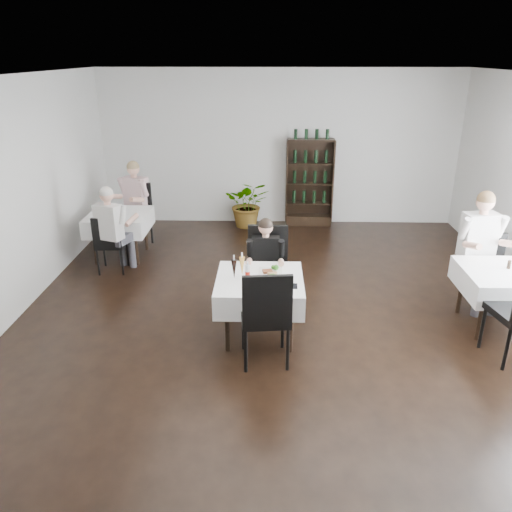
{
  "coord_description": "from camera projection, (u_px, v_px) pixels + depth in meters",
  "views": [
    {
      "loc": [
        -0.2,
        -5.37,
        3.25
      ],
      "look_at": [
        -0.35,
        0.2,
        0.97
      ],
      "focal_mm": 35.0,
      "sensor_mm": 36.0,
      "label": 1
    }
  ],
  "objects": [
    {
      "name": "napkin_cutlery",
      "position": [
        290.0,
        286.0,
        5.7
      ],
      "size": [
        0.18,
        0.2,
        0.02
      ],
      "color": "black",
      "rests_on": "main_table"
    },
    {
      "name": "pilsner_dark",
      "position": [
        234.0,
        269.0,
        5.86
      ],
      "size": [
        0.07,
        0.07,
        0.3
      ],
      "color": "black",
      "rests_on": "main_table"
    },
    {
      "name": "potted_tree",
      "position": [
        248.0,
        203.0,
        9.89
      ],
      "size": [
        0.87,
        0.76,
        0.95
      ],
      "primitive_type": "imported",
      "rotation": [
        0.0,
        0.0,
        -0.03
      ],
      "color": "#245D20",
      "rests_on": "ground"
    },
    {
      "name": "room_shell",
      "position": [
        286.0,
        220.0,
        5.62
      ],
      "size": [
        9.0,
        9.0,
        9.0
      ],
      "color": "black",
      "rests_on": "ground"
    },
    {
      "name": "left_table",
      "position": [
        119.0,
        222.0,
        8.34
      ],
      "size": [
        0.98,
        0.98,
        0.77
      ],
      "color": "black",
      "rests_on": "ground"
    },
    {
      "name": "main_table",
      "position": [
        260.0,
        289.0,
        5.96
      ],
      "size": [
        1.03,
        1.03,
        0.77
      ],
      "color": "black",
      "rests_on": "ground"
    },
    {
      "name": "pilsner_lager",
      "position": [
        242.0,
        266.0,
        5.94
      ],
      "size": [
        0.07,
        0.07,
        0.3
      ],
      "color": "gold",
      "rests_on": "main_table"
    },
    {
      "name": "plate_far",
      "position": [
        271.0,
        272.0,
        6.03
      ],
      "size": [
        0.29,
        0.29,
        0.09
      ],
      "color": "white",
      "rests_on": "main_table"
    },
    {
      "name": "left_chair_near",
      "position": [
        110.0,
        241.0,
        7.75
      ],
      "size": [
        0.45,
        0.46,
        0.94
      ],
      "color": "black",
      "rests_on": "ground"
    },
    {
      "name": "diner_left_far",
      "position": [
        133.0,
        197.0,
        8.82
      ],
      "size": [
        0.68,
        0.71,
        1.51
      ],
      "color": "#3B3B42",
      "rests_on": "ground"
    },
    {
      "name": "diner_left_near",
      "position": [
        113.0,
        223.0,
        7.64
      ],
      "size": [
        0.62,
        0.66,
        1.42
      ],
      "color": "#3B3B42",
      "rests_on": "ground"
    },
    {
      "name": "plate_near",
      "position": [
        268.0,
        280.0,
        5.8
      ],
      "size": [
        0.32,
        0.32,
        0.08
      ],
      "color": "white",
      "rests_on": "main_table"
    },
    {
      "name": "diner_right_far",
      "position": [
        482.0,
        242.0,
        6.59
      ],
      "size": [
        0.64,
        0.67,
        1.6
      ],
      "color": "#3B3B42",
      "rests_on": "ground"
    },
    {
      "name": "right_chair_far",
      "position": [
        489.0,
        264.0,
        6.86
      ],
      "size": [
        0.48,
        0.48,
        0.97
      ],
      "color": "black",
      "rests_on": "ground"
    },
    {
      "name": "pepper_mill",
      "position": [
        509.0,
        265.0,
        6.15
      ],
      "size": [
        0.05,
        0.05,
        0.11
      ],
      "primitive_type": "cylinder",
      "rotation": [
        0.0,
        0.0,
        -0.32
      ],
      "color": "black",
      "rests_on": "right_table"
    },
    {
      "name": "wine_shelf",
      "position": [
        309.0,
        184.0,
        9.85
      ],
      "size": [
        0.9,
        0.28,
        1.75
      ],
      "color": "black",
      "rests_on": "ground"
    },
    {
      "name": "right_table",
      "position": [
        502.0,
        282.0,
        6.17
      ],
      "size": [
        0.98,
        0.98,
        0.77
      ],
      "color": "black",
      "rests_on": "ground"
    },
    {
      "name": "main_chair_near",
      "position": [
        266.0,
        312.0,
        5.37
      ],
      "size": [
        0.58,
        0.58,
        1.15
      ],
      "color": "black",
      "rests_on": "ground"
    },
    {
      "name": "coke_bottle",
      "position": [
        248.0,
        272.0,
        5.86
      ],
      "size": [
        0.06,
        0.06,
        0.22
      ],
      "color": "silver",
      "rests_on": "main_table"
    },
    {
      "name": "diner_main",
      "position": [
        265.0,
        259.0,
        6.5
      ],
      "size": [
        0.49,
        0.49,
        1.29
      ],
      "color": "#3B3B42",
      "rests_on": "ground"
    },
    {
      "name": "left_chair_far",
      "position": [
        135.0,
        210.0,
        8.92
      ],
      "size": [
        0.68,
        0.68,
        1.13
      ],
      "color": "black",
      "rests_on": "ground"
    },
    {
      "name": "main_chair_far",
      "position": [
        268.0,
        265.0,
        6.56
      ],
      "size": [
        0.54,
        0.54,
        1.16
      ],
      "color": "black",
      "rests_on": "ground"
    }
  ]
}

